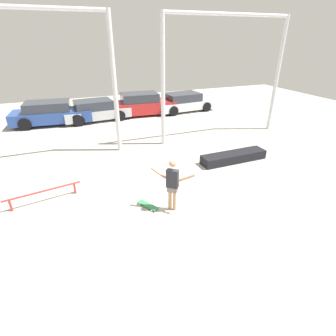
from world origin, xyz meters
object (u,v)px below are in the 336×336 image
at_px(parked_car_silver, 96,111).
at_px(grind_rail, 43,193).
at_px(parked_car_blue, 51,113).
at_px(skateboard, 148,205).
at_px(parked_car_red, 142,104).
at_px(skateboarder, 172,182).
at_px(grind_box, 234,157).
at_px(parked_car_white, 184,102).

bearing_deg(parked_car_silver, grind_rail, -112.59).
bearing_deg(grind_rail, parked_car_silver, 72.18).
relative_size(grind_rail, parked_car_blue, 0.49).
bearing_deg(grind_rail, skateboard, -26.54).
bearing_deg(grind_rail, parked_car_red, 56.80).
bearing_deg(parked_car_silver, parked_car_red, -0.97).
bearing_deg(skateboarder, grind_rail, -165.68).
bearing_deg(skateboard, grind_box, 83.37).
bearing_deg(skateboarder, parked_car_blue, 148.98).
bearing_deg(skateboarder, parked_car_red, 119.80).
height_order(grind_box, parked_car_white, parked_car_white).
bearing_deg(parked_car_silver, skateboard, -93.90).
distance_m(grind_box, grind_rail, 7.45).
distance_m(parked_car_blue, parked_car_red, 5.68).
distance_m(skateboard, parked_car_white, 12.06).
xyz_separation_m(skateboarder, parked_car_silver, (-0.83, 10.72, -0.34)).
relative_size(skateboard, parked_car_red, 0.17).
height_order(skateboard, grind_rail, grind_rail).
bearing_deg(parked_car_blue, parked_car_silver, 2.89).
relative_size(parked_car_blue, parked_car_silver, 1.13).
xyz_separation_m(skateboarder, parked_car_red, (2.25, 10.93, -0.26)).
distance_m(grind_rail, parked_car_silver, 9.29).
height_order(parked_car_silver, parked_car_red, parked_car_red).
bearing_deg(parked_car_blue, parked_car_white, 5.24).
bearing_deg(parked_car_blue, skateboard, -69.94).
relative_size(skateboarder, parked_car_white, 0.38).
xyz_separation_m(grind_box, parked_car_blue, (-7.19, 8.55, 0.48)).
height_order(parked_car_blue, parked_car_white, parked_car_blue).
height_order(skateboard, parked_car_silver, parked_car_silver).
bearing_deg(skateboarder, parked_car_silver, 135.85).
relative_size(grind_rail, parked_car_silver, 0.55).
xyz_separation_m(grind_box, parked_car_white, (1.57, 8.54, 0.43)).
bearing_deg(parked_car_red, parked_car_silver, -172.11).
relative_size(skateboarder, skateboard, 2.23).
bearing_deg(skateboarder, parked_car_white, 105.22).
distance_m(skateboarder, parked_car_white, 12.07).
xyz_separation_m(skateboarder, parked_car_white, (5.33, 10.82, -0.34)).
bearing_deg(grind_box, parked_car_silver, 118.55).
relative_size(grind_box, parked_car_red, 0.66).
distance_m(grind_box, parked_car_red, 8.79).
relative_size(parked_car_silver, parked_car_red, 0.94).
distance_m(skateboarder, parked_car_red, 11.16).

